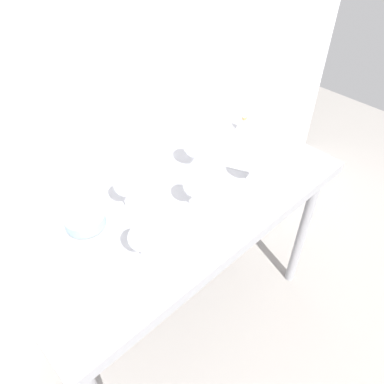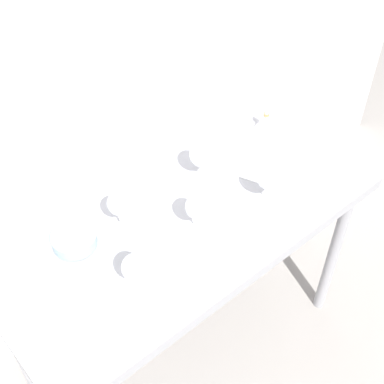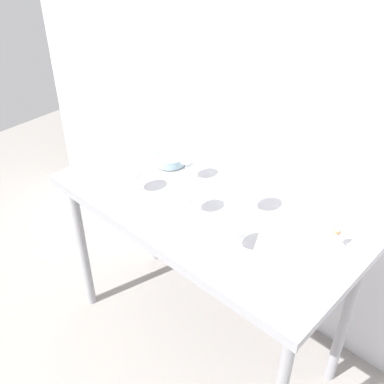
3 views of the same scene
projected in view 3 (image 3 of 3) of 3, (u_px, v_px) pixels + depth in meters
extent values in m
plane|color=gray|center=(201.00, 335.00, 2.58)|extent=(6.00, 6.00, 0.00)
cube|color=silver|center=(277.00, 87.00, 2.11)|extent=(3.80, 0.04, 2.60)
cube|color=#939398|center=(203.00, 209.00, 2.07)|extent=(1.40, 0.64, 0.04)
cube|color=#939398|center=(149.00, 246.00, 1.88)|extent=(1.40, 0.01, 0.05)
cylinder|color=#939398|center=(82.00, 247.00, 2.53)|extent=(0.05, 0.05, 0.86)
cylinder|color=#939398|center=(153.00, 205.00, 2.84)|extent=(0.05, 0.05, 0.86)
cylinder|color=#939398|center=(345.00, 321.00, 2.13)|extent=(0.05, 0.05, 0.86)
cylinder|color=white|center=(190.00, 213.00, 2.01)|extent=(0.07, 0.07, 0.00)
cylinder|color=white|center=(190.00, 205.00, 1.98)|extent=(0.01, 0.01, 0.08)
sphere|color=white|center=(190.00, 190.00, 1.94)|extent=(0.08, 0.08, 0.08)
cylinder|color=maroon|center=(190.00, 193.00, 1.95)|extent=(0.06, 0.06, 0.02)
cylinder|color=white|center=(187.00, 180.00, 2.22)|extent=(0.07, 0.07, 0.00)
cylinder|color=white|center=(187.00, 171.00, 2.19)|extent=(0.01, 0.01, 0.09)
sphere|color=white|center=(186.00, 156.00, 2.14)|extent=(0.08, 0.08, 0.08)
cylinder|color=maroon|center=(186.00, 159.00, 2.15)|extent=(0.06, 0.06, 0.03)
cylinder|color=white|center=(135.00, 192.00, 2.14)|extent=(0.06, 0.06, 0.00)
cylinder|color=white|center=(134.00, 184.00, 2.11)|extent=(0.01, 0.01, 0.08)
sphere|color=white|center=(133.00, 170.00, 2.07)|extent=(0.09, 0.09, 0.09)
cylinder|color=#5A0B1F|center=(133.00, 173.00, 2.08)|extent=(0.06, 0.06, 0.02)
cylinder|color=white|center=(234.00, 250.00, 1.82)|extent=(0.07, 0.07, 0.00)
cylinder|color=white|center=(235.00, 242.00, 1.79)|extent=(0.01, 0.01, 0.08)
sphere|color=white|center=(236.00, 227.00, 1.75)|extent=(0.10, 0.10, 0.10)
cylinder|color=maroon|center=(236.00, 230.00, 1.76)|extent=(0.07, 0.07, 0.02)
cylinder|color=white|center=(250.00, 211.00, 2.02)|extent=(0.07, 0.07, 0.00)
cylinder|color=white|center=(251.00, 204.00, 1.99)|extent=(0.01, 0.01, 0.08)
sphere|color=white|center=(252.00, 189.00, 1.95)|extent=(0.09, 0.09, 0.09)
cylinder|color=maroon|center=(252.00, 192.00, 1.96)|extent=(0.06, 0.06, 0.02)
cube|color=white|center=(276.00, 244.00, 1.85)|extent=(0.23, 0.27, 0.00)
cylinder|color=#DBCC66|center=(170.00, 163.00, 2.33)|extent=(0.13, 0.13, 0.01)
cylinder|color=#8CA8B2|center=(170.00, 159.00, 2.32)|extent=(0.15, 0.15, 0.04)
torus|color=#8CA8B2|center=(170.00, 155.00, 2.31)|extent=(0.15, 0.15, 0.01)
cone|color=silver|center=(336.00, 240.00, 1.81)|extent=(0.10, 0.10, 0.08)
cylinder|color=#C17F4C|center=(338.00, 231.00, 1.78)|extent=(0.02, 0.02, 0.01)
cone|color=silver|center=(339.00, 227.00, 1.77)|extent=(0.02, 0.02, 0.03)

